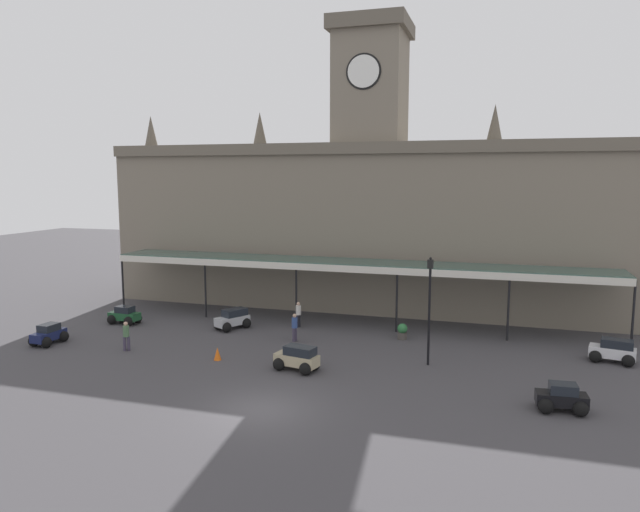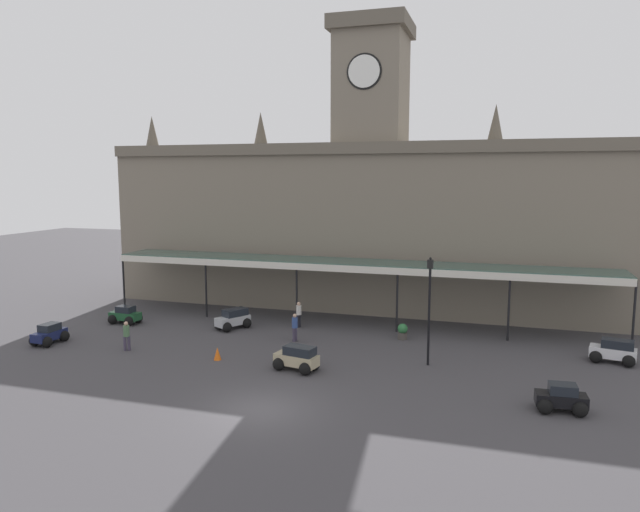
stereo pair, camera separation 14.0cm
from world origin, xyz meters
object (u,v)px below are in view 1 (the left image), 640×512
at_px(car_white_estate, 613,352).
at_px(pedestrian_beside_cars, 126,335).
at_px(car_beige_estate, 297,359).
at_px(victorian_lamppost, 430,300).
at_px(car_green_sedan, 125,316).
at_px(planter_near_kerb, 402,331).
at_px(car_black_sedan, 562,399).
at_px(pedestrian_crossing_forecourt, 295,326).
at_px(traffic_cone, 217,354).
at_px(car_silver_estate, 233,320).
at_px(pedestrian_near_entrance, 298,313).
at_px(car_navy_sedan, 49,336).

bearing_deg(car_white_estate, pedestrian_beside_cars, -167.50).
height_order(car_beige_estate, victorian_lamppost, victorian_lamppost).
relative_size(car_white_estate, pedestrian_beside_cars, 1.43).
xyz_separation_m(car_white_estate, car_green_sedan, (-29.66, -0.51, -0.06)).
xyz_separation_m(pedestrian_beside_cars, planter_near_kerb, (14.48, 6.90, -0.42)).
height_order(car_black_sedan, pedestrian_beside_cars, pedestrian_beside_cars).
distance_m(pedestrian_beside_cars, pedestrian_crossing_forecourt, 9.58).
bearing_deg(victorian_lamppost, planter_near_kerb, 114.85).
bearing_deg(traffic_cone, pedestrian_crossing_forecourt, 59.16).
bearing_deg(car_silver_estate, car_white_estate, -1.05).
relative_size(car_white_estate, planter_near_kerb, 2.49).
xyz_separation_m(pedestrian_crossing_forecourt, pedestrian_near_entrance, (-0.86, 3.17, 0.00)).
bearing_deg(car_navy_sedan, pedestrian_beside_cars, 2.00).
xyz_separation_m(car_silver_estate, pedestrian_crossing_forecourt, (4.77, -1.56, 0.34)).
distance_m(pedestrian_crossing_forecourt, victorian_lamppost, 8.79).
bearing_deg(car_beige_estate, pedestrian_near_entrance, 108.80).
xyz_separation_m(car_navy_sedan, pedestrian_crossing_forecourt, (13.59, 4.76, 0.41)).
bearing_deg(car_beige_estate, car_silver_estate, 135.75).
relative_size(car_black_sedan, pedestrian_near_entrance, 1.26).
relative_size(car_silver_estate, car_black_sedan, 1.16).
bearing_deg(planter_near_kerb, car_navy_sedan, -160.19).
height_order(car_white_estate, pedestrian_near_entrance, pedestrian_near_entrance).
relative_size(car_green_sedan, planter_near_kerb, 2.18).
xyz_separation_m(car_white_estate, car_navy_sedan, (-31.01, -5.91, -0.06)).
xyz_separation_m(pedestrian_crossing_forecourt, traffic_cone, (-2.75, -4.60, -0.57)).
relative_size(pedestrian_crossing_forecourt, traffic_cone, 2.44).
distance_m(car_green_sedan, car_navy_sedan, 5.56).
height_order(car_navy_sedan, pedestrian_beside_cars, pedestrian_beside_cars).
distance_m(car_beige_estate, car_navy_sedan, 15.49).
bearing_deg(car_navy_sedan, car_silver_estate, 35.62).
xyz_separation_m(traffic_cone, planter_near_kerb, (8.81, 6.92, 0.15)).
bearing_deg(car_black_sedan, planter_near_kerb, 132.30).
relative_size(car_green_sedan, victorian_lamppost, 0.37).
xyz_separation_m(pedestrian_crossing_forecourt, planter_near_kerb, (6.06, 2.32, -0.42)).
xyz_separation_m(car_black_sedan, pedestrian_crossing_forecourt, (-14.18, 6.61, 0.41)).
relative_size(car_green_sedan, pedestrian_beside_cars, 1.25).
relative_size(pedestrian_crossing_forecourt, pedestrian_near_entrance, 1.00).
distance_m(car_silver_estate, pedestrian_crossing_forecourt, 5.03).
height_order(car_black_sedan, pedestrian_near_entrance, pedestrian_near_entrance).
bearing_deg(car_silver_estate, pedestrian_crossing_forecourt, -18.06).
bearing_deg(traffic_cone, car_navy_sedan, -179.18).
height_order(pedestrian_crossing_forecourt, victorian_lamppost, victorian_lamppost).
relative_size(car_white_estate, car_navy_sedan, 1.15).
xyz_separation_m(car_silver_estate, pedestrian_beside_cars, (-3.65, -6.14, 0.34)).
bearing_deg(car_navy_sedan, car_white_estate, 10.79).
relative_size(pedestrian_near_entrance, planter_near_kerb, 1.74).
height_order(car_silver_estate, pedestrian_crossing_forecourt, pedestrian_crossing_forecourt).
distance_m(car_navy_sedan, traffic_cone, 10.84).
bearing_deg(car_beige_estate, car_green_sedan, 158.47).
height_order(car_beige_estate, pedestrian_crossing_forecourt, pedestrian_crossing_forecourt).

